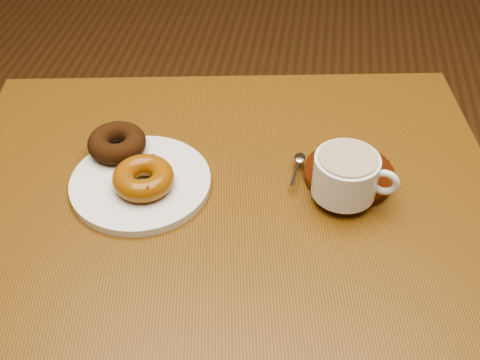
# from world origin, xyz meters

# --- Properties ---
(ground) EXTENTS (6.00, 6.00, 0.00)m
(ground) POSITION_xyz_m (0.00, 0.00, 0.00)
(ground) COLOR brown
(ground) RESTS_ON ground
(cafe_table) EXTENTS (0.99, 0.81, 0.84)m
(cafe_table) POSITION_xyz_m (-0.09, -0.21, 0.70)
(cafe_table) COLOR brown
(cafe_table) RESTS_ON ground
(donut_plate) EXTENTS (0.29, 0.29, 0.01)m
(donut_plate) POSITION_xyz_m (-0.24, -0.22, 0.84)
(donut_plate) COLOR white
(donut_plate) RESTS_ON cafe_table
(donut_cinnamon) EXTENTS (0.13, 0.13, 0.04)m
(donut_cinnamon) POSITION_xyz_m (-0.29, -0.16, 0.87)
(donut_cinnamon) COLOR black
(donut_cinnamon) RESTS_ON donut_plate
(donut_caramel) EXTENTS (0.11, 0.11, 0.04)m
(donut_caramel) POSITION_xyz_m (-0.23, -0.24, 0.87)
(donut_caramel) COLOR brown
(donut_caramel) RESTS_ON donut_plate
(saucer) EXTENTS (0.17, 0.17, 0.02)m
(saucer) POSITION_xyz_m (0.10, -0.15, 0.84)
(saucer) COLOR #351407
(saucer) RESTS_ON cafe_table
(coffee_cup) EXTENTS (0.13, 0.10, 0.07)m
(coffee_cup) POSITION_xyz_m (0.09, -0.20, 0.89)
(coffee_cup) COLOR white
(coffee_cup) RESTS_ON saucer
(teaspoon) EXTENTS (0.02, 0.09, 0.01)m
(teaspoon) POSITION_xyz_m (0.02, -0.14, 0.86)
(teaspoon) COLOR silver
(teaspoon) RESTS_ON saucer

